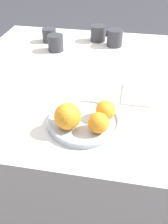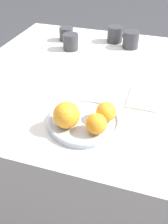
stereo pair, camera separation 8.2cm
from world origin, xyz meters
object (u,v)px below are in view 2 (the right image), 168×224
at_px(cup_0, 66,34).
at_px(cup_2, 115,34).
at_px(cup_3, 71,42).
at_px(napkin, 143,98).
at_px(orange_0, 67,115).
at_px(soy_dish, 127,35).
at_px(cup_1, 131,40).
at_px(orange_1, 96,124).
at_px(fruit_platter, 84,122).
at_px(orange_2, 106,112).

xyz_separation_m(cup_0, cup_2, (0.25, 0.06, 0.01)).
relative_size(cup_3, napkin, 0.54).
distance_m(orange_0, soy_dish, 0.86).
distance_m(cup_1, cup_2, 0.11).
bearing_deg(cup_2, orange_1, -81.78).
bearing_deg(orange_1, napkin, 65.85).
height_order(fruit_platter, orange_0, orange_0).
bearing_deg(cup_0, cup_1, 0.75).
relative_size(orange_0, soy_dish, 1.57).
bearing_deg(napkin, cup_1, 105.55).
bearing_deg(cup_1, cup_2, 150.22).
relative_size(cup_0, napkin, 0.50).
bearing_deg(orange_2, fruit_platter, -158.44).
height_order(cup_1, cup_3, cup_1).
bearing_deg(orange_1, orange_0, 178.65).
distance_m(orange_2, cup_2, 0.70).
distance_m(cup_1, napkin, 0.48).
height_order(orange_2, cup_1, cup_1).
bearing_deg(fruit_platter, orange_2, 21.56).
xyz_separation_m(cup_1, cup_3, (-0.28, -0.11, -0.00)).
xyz_separation_m(orange_0, cup_1, (0.08, 0.71, -0.01)).
height_order(cup_3, soy_dish, cup_3).
bearing_deg(cup_2, cup_3, -138.28).
bearing_deg(cup_2, orange_2, -79.91).
distance_m(cup_2, napkin, 0.56).
bearing_deg(soy_dish, cup_1, -73.24).
distance_m(cup_2, soy_dish, 0.11).
distance_m(orange_0, cup_1, 0.71).
distance_m(fruit_platter, cup_3, 0.60).
bearing_deg(cup_1, orange_0, -96.39).
bearing_deg(cup_1, napkin, -74.45).
distance_m(orange_1, cup_3, 0.66).
bearing_deg(soy_dish, orange_1, -85.93).
xyz_separation_m(orange_2, cup_3, (-0.31, 0.53, -0.01)).
bearing_deg(orange_1, orange_2, 78.76).
relative_size(orange_0, napkin, 0.56).
height_order(fruit_platter, cup_1, cup_1).
bearing_deg(fruit_platter, cup_2, 94.64).
xyz_separation_m(orange_0, orange_2, (0.11, 0.07, -0.01)).
bearing_deg(cup_3, cup_1, 22.01).
relative_size(fruit_platter, napkin, 1.60).
bearing_deg(cup_0, soy_dish, 26.88).
xyz_separation_m(orange_0, cup_0, (-0.27, 0.70, -0.02)).
bearing_deg(cup_3, napkin, -40.00).
relative_size(fruit_platter, orange_2, 3.67).
bearing_deg(cup_1, soy_dish, 106.76).
distance_m(cup_2, cup_3, 0.25).
xyz_separation_m(cup_1, napkin, (0.13, -0.46, -0.04)).
bearing_deg(fruit_platter, cup_1, 86.92).
xyz_separation_m(orange_0, napkin, (0.21, 0.25, -0.05)).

